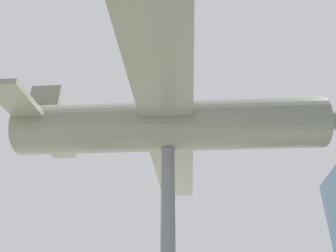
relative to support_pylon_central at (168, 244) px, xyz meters
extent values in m
cylinder|color=slate|center=(0.00, 0.00, 0.00)|extent=(0.43, 0.43, 5.83)
cylinder|color=slate|center=(0.00, 0.00, 3.77)|extent=(2.99, 10.30, 1.70)
cube|color=slate|center=(0.00, 0.00, 3.77)|extent=(16.94, 3.84, 0.18)
cube|color=slate|center=(0.57, -4.44, 3.89)|extent=(5.48, 1.68, 0.18)
cube|color=slate|center=(0.57, -4.44, 4.74)|extent=(0.32, 1.11, 1.61)
camera|label=1|loc=(9.62, 1.88, -1.28)|focal=35.00mm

